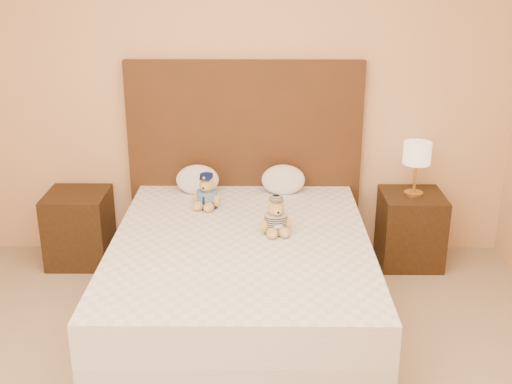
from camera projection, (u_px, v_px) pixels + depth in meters
room_walls at (233, 51)px, 2.85m from camera, size 4.04×4.52×2.72m
bed at (241, 278)px, 4.08m from camera, size 1.60×2.00×0.55m
headboard at (245, 160)px, 4.87m from camera, size 1.75×0.08×1.50m
nightstand_left at (79, 227)px, 4.84m from camera, size 0.45×0.45×0.55m
nightstand_right at (410, 229)px, 4.82m from camera, size 0.45×0.45×0.55m
lamp at (417, 156)px, 4.62m from camera, size 0.20×0.20×0.40m
teddy_police at (207, 191)px, 4.44m from camera, size 0.26×0.26×0.24m
teddy_prisoner at (276, 216)px, 4.03m from camera, size 0.25×0.24×0.24m
pillow_left at (197, 178)px, 4.73m from camera, size 0.32×0.20×0.22m
pillow_right at (283, 178)px, 4.72m from camera, size 0.32×0.21×0.23m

